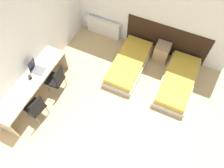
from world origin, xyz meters
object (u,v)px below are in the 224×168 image
at_px(nightstand, 162,52).
at_px(chair_near_notebook, 36,107).
at_px(bed_near_door, 178,82).
at_px(laptop, 36,68).
at_px(bed_near_window, 129,64).
at_px(chair_near_laptop, 57,79).

bearing_deg(nightstand, chair_near_notebook, -124.56).
xyz_separation_m(bed_near_door, laptop, (-3.29, -1.57, 0.65)).
bearing_deg(laptop, chair_near_notebook, -65.08).
height_order(bed_near_window, bed_near_door, same).
bearing_deg(nightstand, bed_near_door, -45.26).
distance_m(bed_near_window, laptop, 2.52).
height_order(nightstand, laptop, laptop).
bearing_deg(laptop, nightstand, 36.60).
bearing_deg(laptop, bed_near_window, 35.12).
xyz_separation_m(chair_near_laptop, chair_near_notebook, (-0.00, -0.88, 0.00)).
bearing_deg(bed_near_door, nightstand, 134.74).
bearing_deg(chair_near_notebook, bed_near_window, 67.76).
bearing_deg(chair_near_notebook, chair_near_laptop, 98.54).
xyz_separation_m(nightstand, laptop, (-2.58, -2.29, 0.54)).
bearing_deg(laptop, chair_near_laptop, 6.98).
distance_m(bed_near_window, chair_near_laptop, 2.07).
xyz_separation_m(bed_near_window, chair_near_laptop, (-1.41, -1.48, 0.33)).
height_order(bed_near_window, chair_near_notebook, chair_near_notebook).
xyz_separation_m(bed_near_door, chair_near_laptop, (-2.84, -1.48, 0.33)).
bearing_deg(nightstand, laptop, -138.30).
relative_size(bed_near_window, nightstand, 3.49).
bearing_deg(laptop, bed_near_door, 20.47).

